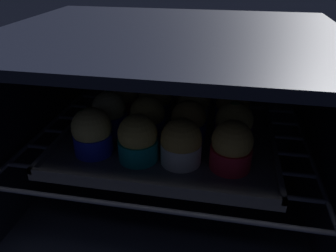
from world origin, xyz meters
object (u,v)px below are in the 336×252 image
at_px(muffin_row1_col0, 109,113).
at_px(muffin_row1_col1, 148,118).
at_px(muffin_row2_col0, 121,98).
at_px(muffin_row2_col2, 194,104).
at_px(muffin_row2_col1, 155,100).
at_px(muffin_row2_col3, 232,107).
at_px(baking_tray, 168,138).
at_px(muffin_row0_col1, 138,139).
at_px(muffin_row0_col0, 92,132).
at_px(muffin_row1_col2, 188,122).
at_px(muffin_row0_col2, 181,144).
at_px(muffin_row0_col3, 232,147).
at_px(muffin_row1_col3, 234,124).

xyz_separation_m(muffin_row1_col0, muffin_row1_col1, (0.08, -0.01, -0.00)).
bearing_deg(muffin_row2_col0, muffin_row2_col2, 0.07).
height_order(muffin_row2_col1, muffin_row2_col3, muffin_row2_col1).
relative_size(baking_tray, muffin_row0_col1, 4.85).
bearing_deg(muffin_row2_col3, muffin_row1_col0, -161.85).
relative_size(muffin_row2_col1, muffin_row2_col2, 1.06).
height_order(muffin_row0_col1, muffin_row2_col2, muffin_row0_col1).
bearing_deg(muffin_row2_col0, muffin_row0_col0, -90.53).
distance_m(muffin_row0_col0, muffin_row1_col2, 0.18).
relative_size(muffin_row0_col2, muffin_row2_col0, 0.95).
xyz_separation_m(muffin_row0_col0, muffin_row0_col2, (0.16, -0.00, -0.00)).
distance_m(muffin_row0_col3, muffin_row2_col1, 0.23).
distance_m(muffin_row0_col2, muffin_row1_col3, 0.12).
xyz_separation_m(muffin_row0_col1, muffin_row2_col0, (-0.08, 0.16, 0.00)).
bearing_deg(baking_tray, muffin_row1_col0, 178.84).
xyz_separation_m(muffin_row0_col1, muffin_row2_col1, (-0.01, 0.16, 0.00)).
bearing_deg(muffin_row1_col0, muffin_row2_col1, 45.13).
xyz_separation_m(baking_tray, muffin_row0_col3, (0.12, -0.08, 0.04)).
height_order(muffin_row0_col3, muffin_row2_col3, muffin_row0_col3).
bearing_deg(muffin_row1_col1, baking_tray, 3.79).
height_order(muffin_row1_col1, muffin_row2_col2, muffin_row1_col1).
bearing_deg(muffin_row2_col2, muffin_row2_col0, -179.93).
distance_m(muffin_row1_col3, muffin_row2_col3, 0.08).
distance_m(baking_tray, muffin_row0_col0, 0.15).
bearing_deg(muffin_row2_col3, muffin_row2_col0, -179.40).
relative_size(muffin_row2_col0, muffin_row2_col1, 0.98).
bearing_deg(muffin_row0_col0, muffin_row0_col1, -3.95).
distance_m(muffin_row1_col1, muffin_row2_col2, 0.11).
bearing_deg(muffin_row0_col2, muffin_row1_col0, 151.95).
relative_size(muffin_row1_col0, muffin_row1_col1, 1.01).
bearing_deg(muffin_row1_col0, muffin_row1_col3, -0.37).
bearing_deg(muffin_row2_col1, muffin_row1_col1, -87.99).
bearing_deg(muffin_row2_col3, muffin_row0_col1, -133.60).
relative_size(muffin_row1_col1, muffin_row1_col2, 1.06).
xyz_separation_m(muffin_row0_col3, muffin_row1_col1, (-0.16, 0.08, -0.00)).
bearing_deg(muffin_row0_col1, muffin_row0_col2, 2.67).
height_order(muffin_row0_col0, muffin_row1_col1, muffin_row0_col0).
height_order(baking_tray, muffin_row2_col1, muffin_row2_col1).
bearing_deg(baking_tray, muffin_row2_col0, 146.78).
bearing_deg(muffin_row1_col2, muffin_row2_col0, 153.96).
height_order(muffin_row0_col2, muffin_row2_col2, same).
bearing_deg(muffin_row1_col1, muffin_row2_col0, 134.69).
bearing_deg(muffin_row0_col3, muffin_row0_col2, -179.56).
bearing_deg(muffin_row2_col1, muffin_row0_col1, -87.91).
distance_m(muffin_row1_col0, muffin_row2_col3, 0.25).
xyz_separation_m(muffin_row1_col2, muffin_row2_col0, (-0.16, 0.08, 0.00)).
xyz_separation_m(muffin_row0_col0, muffin_row2_col3, (0.24, 0.16, -0.00)).
bearing_deg(muffin_row1_col2, muffin_row1_col0, 179.37).
relative_size(muffin_row0_col2, muffin_row1_col0, 0.97).
height_order(muffin_row0_col0, muffin_row1_col2, muffin_row0_col0).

